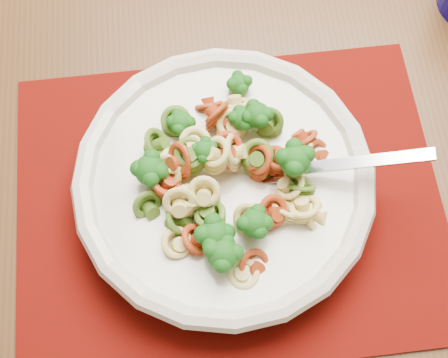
{
  "coord_description": "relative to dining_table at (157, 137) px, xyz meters",
  "views": [
    {
      "loc": [
        -0.03,
        -1.01,
        1.27
      ],
      "look_at": [
        -0.02,
        -0.79,
        0.76
      ],
      "focal_mm": 50.0,
      "sensor_mm": 36.0,
      "label": 1
    }
  ],
  "objects": [
    {
      "name": "dining_table",
      "position": [
        0.0,
        0.0,
        0.0
      ],
      "size": [
        1.39,
        0.92,
        0.72
      ],
      "rotation": [
        0.0,
        0.0,
        0.03
      ],
      "color": "#492A14",
      "rests_on": "ground"
    },
    {
      "name": "fork",
      "position": [
        0.12,
        -0.11,
        0.15
      ],
      "size": [
        0.18,
        0.04,
        0.08
      ],
      "primitive_type": null,
      "rotation": [
        0.0,
        -0.35,
        -0.1
      ],
      "color": "silver",
      "rests_on": "pasta_bowl"
    },
    {
      "name": "placemat",
      "position": [
        0.08,
        -0.12,
        0.1
      ],
      "size": [
        0.42,
        0.33,
        0.0
      ],
      "primitive_type": "cube",
      "rotation": [
        0.0,
        0.0,
        0.05
      ],
      "color": "#580403",
      "rests_on": "dining_table"
    },
    {
      "name": "pasta_bowl",
      "position": [
        0.07,
        -0.12,
        0.13
      ],
      "size": [
        0.27,
        0.27,
        0.05
      ],
      "color": "silver",
      "rests_on": "placemat"
    },
    {
      "name": "pasta_broccoli_heap",
      "position": [
        0.07,
        -0.12,
        0.15
      ],
      "size": [
        0.23,
        0.23,
        0.06
      ],
      "primitive_type": null,
      "color": "#ECD874",
      "rests_on": "pasta_bowl"
    }
  ]
}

